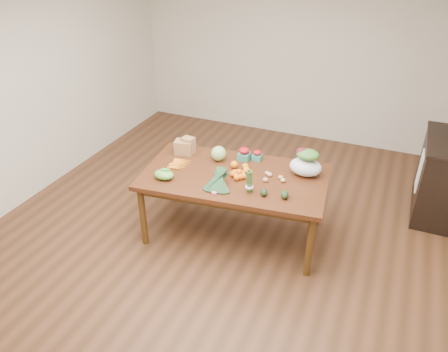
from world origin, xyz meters
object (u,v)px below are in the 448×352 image
at_px(cabbage, 219,154).
at_px(mandarin_cluster, 239,173).
at_px(asparagus_bundle, 249,181).
at_px(kale_bunch, 217,182).
at_px(dining_table, 234,205).
at_px(salad_bag, 306,164).
at_px(cabinet, 442,177).
at_px(paper_bag, 184,146).

height_order(cabbage, mandarin_cluster, cabbage).
bearing_deg(cabbage, asparagus_bundle, -42.39).
distance_m(kale_bunch, asparagus_bundle, 0.32).
distance_m(dining_table, asparagus_bundle, 0.62).
relative_size(asparagus_bundle, salad_bag, 0.75).
xyz_separation_m(dining_table, kale_bunch, (-0.06, -0.32, 0.45)).
distance_m(cabbage, kale_bunch, 0.60).
distance_m(cabbage, salad_bag, 0.96).
bearing_deg(kale_bunch, dining_table, 73.58).
height_order(cabinet, kale_bunch, cabinet).
height_order(dining_table, salad_bag, salad_bag).
bearing_deg(asparagus_bundle, paper_bag, 146.48).
distance_m(asparagus_bundle, salad_bag, 0.69).
bearing_deg(kale_bunch, mandarin_cluster, 61.29).
height_order(cabinet, asparagus_bundle, asparagus_bundle).
relative_size(paper_bag, salad_bag, 0.80).
relative_size(paper_bag, mandarin_cluster, 1.49).
relative_size(cabinet, asparagus_bundle, 4.08).
relative_size(dining_table, cabinet, 1.87).
xyz_separation_m(dining_table, asparagus_bundle, (0.26, -0.26, 0.50)).
bearing_deg(asparagus_bundle, salad_bag, 46.50).
bearing_deg(paper_bag, cabinet, 21.73).
xyz_separation_m(cabinet, kale_bunch, (-2.12, -1.66, 0.36)).
xyz_separation_m(cabbage, mandarin_cluster, (0.35, -0.26, -0.03)).
relative_size(cabinet, paper_bag, 3.80).
distance_m(mandarin_cluster, asparagus_bundle, 0.31).
bearing_deg(kale_bunch, cabbage, 105.73).
xyz_separation_m(cabinet, mandarin_cluster, (-2.00, -1.37, 0.33)).
height_order(dining_table, mandarin_cluster, mandarin_cluster).
xyz_separation_m(cabinet, cabbage, (-2.35, -1.11, 0.36)).
bearing_deg(paper_bag, mandarin_cluster, -18.69).
bearing_deg(mandarin_cluster, asparagus_bundle, -49.93).
distance_m(dining_table, kale_bunch, 0.56).
distance_m(cabinet, kale_bunch, 2.72).
xyz_separation_m(paper_bag, asparagus_bundle, (0.97, -0.49, 0.03)).
xyz_separation_m(paper_bag, cabbage, (0.43, -0.00, -0.01)).
bearing_deg(asparagus_bundle, kale_bunch, -175.77).
height_order(cabinet, salad_bag, salad_bag).
bearing_deg(cabinet, cabbage, -154.75).
xyz_separation_m(dining_table, cabinet, (2.07, 1.34, 0.10)).
relative_size(dining_table, cabbage, 11.52).
xyz_separation_m(dining_table, paper_bag, (-0.71, 0.23, 0.47)).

